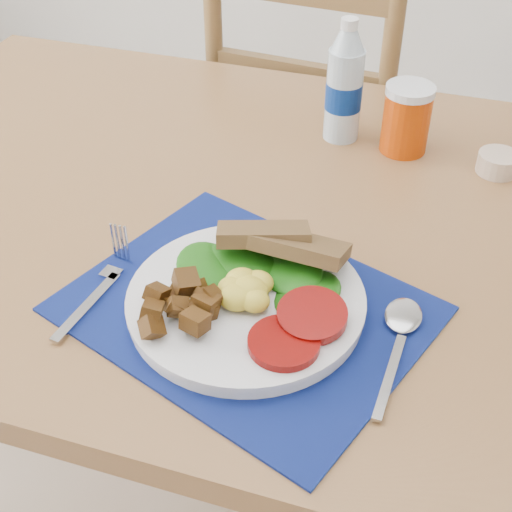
{
  "coord_description": "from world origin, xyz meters",
  "views": [
    {
      "loc": [
        0.25,
        -0.61,
        1.35
      ],
      "look_at": [
        0.05,
        0.03,
        0.8
      ],
      "focal_mm": 50.0,
      "sensor_mm": 36.0,
      "label": 1
    }
  ],
  "objects": [
    {
      "name": "water_bottle",
      "position": [
        0.07,
        0.43,
        0.84
      ],
      "size": [
        0.06,
        0.06,
        0.2
      ],
      "color": "#ADBFCC",
      "rests_on": "table"
    },
    {
      "name": "spoon",
      "position": [
        0.23,
        -0.0,
        0.76
      ],
      "size": [
        0.04,
        0.19,
        0.01
      ],
      "rotation": [
        0.0,
        0.0,
        -0.05
      ],
      "color": "#B2B5BA",
      "rests_on": "placemat"
    },
    {
      "name": "ramekin",
      "position": [
        0.32,
        0.4,
        0.77
      ],
      "size": [
        0.06,
        0.06,
        0.03
      ],
      "primitive_type": "cylinder",
      "color": "#C4A88F",
      "rests_on": "table"
    },
    {
      "name": "chair_far",
      "position": [
        -0.07,
        0.81,
        0.58
      ],
      "size": [
        0.46,
        0.44,
        1.15
      ],
      "rotation": [
        0.0,
        0.0,
        3.06
      ],
      "color": "brown",
      "rests_on": "ground"
    },
    {
      "name": "breakfast_plate",
      "position": [
        0.04,
        -0.02,
        0.77
      ],
      "size": [
        0.28,
        0.28,
        0.07
      ],
      "rotation": [
        0.0,
        0.0,
        0.17
      ],
      "color": "silver",
      "rests_on": "placemat"
    },
    {
      "name": "placemat",
      "position": [
        0.05,
        -0.01,
        0.75
      ],
      "size": [
        0.49,
        0.44,
        0.0
      ],
      "primitive_type": "cube",
      "rotation": [
        0.0,
        0.0,
        -0.35
      ],
      "color": "black",
      "rests_on": "table"
    },
    {
      "name": "table",
      "position": [
        0.0,
        0.2,
        0.67
      ],
      "size": [
        1.4,
        0.9,
        0.75
      ],
      "color": "brown",
      "rests_on": "ground"
    },
    {
      "name": "fork",
      "position": [
        -0.13,
        -0.03,
        0.76
      ],
      "size": [
        0.03,
        0.19,
        0.0
      ],
      "rotation": [
        0.0,
        0.0,
        -0.12
      ],
      "color": "#B2B5BA",
      "rests_on": "placemat"
    },
    {
      "name": "juice_glass",
      "position": [
        0.17,
        0.42,
        0.8
      ],
      "size": [
        0.08,
        0.08,
        0.1
      ],
      "primitive_type": "cylinder",
      "color": "#BB3904",
      "rests_on": "table"
    }
  ]
}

